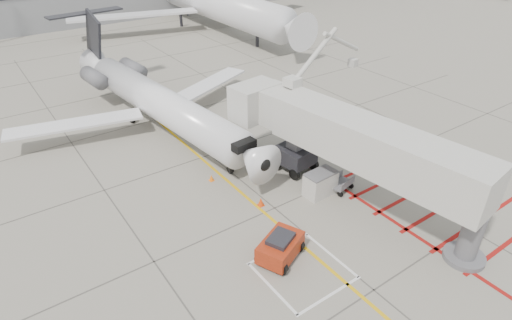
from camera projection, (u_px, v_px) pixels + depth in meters
ground_plane at (318, 244)px, 23.67m from camera, size 260.00×260.00×0.00m
regional_jet at (173, 94)px, 32.35m from camera, size 26.01×31.39×7.64m
jet_bridge at (372, 154)px, 24.77m from camera, size 11.15×19.53×7.41m
pushback_tug at (280, 246)px, 22.42m from camera, size 3.04×2.54×1.52m
baggage_cart at (341, 184)px, 27.87m from camera, size 1.82×1.36×1.03m
ground_power_unit at (320, 184)px, 27.34m from camera, size 2.12×1.30×1.63m
cone_nose at (261, 202)px, 26.56m from camera, size 0.40×0.40×0.56m
cone_side at (211, 178)px, 28.98m from camera, size 0.33×0.33×0.46m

